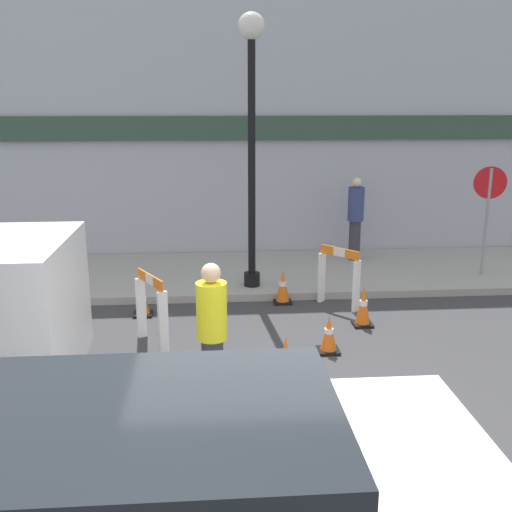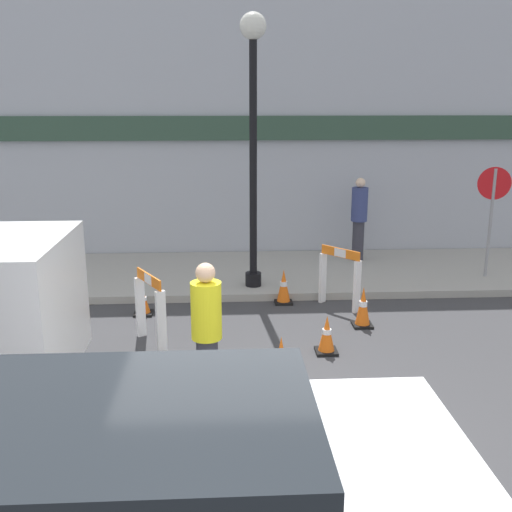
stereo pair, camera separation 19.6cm
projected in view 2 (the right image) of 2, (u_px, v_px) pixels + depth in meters
The scene contains 14 objects.
ground_plane at pixel (261, 449), 5.98m from camera, with size 60.00×60.00×0.00m, color #38383A.
sidewalk_slab at pixel (242, 274), 11.75m from camera, with size 18.00×3.00×0.13m.
storefront_facade at pixel (238, 130), 12.59m from camera, with size 18.00×0.22×5.50m.
streetlamp_post at pixel (253, 115), 10.02m from camera, with size 0.44×0.44×4.62m.
stop_sign at pixel (492, 204), 11.01m from camera, with size 0.59×0.13×2.07m.
barricade_0 at pixel (340, 276), 9.93m from camera, with size 0.61×0.67×1.02m.
barricade_1 at pixel (150, 307), 8.39m from camera, with size 0.51×0.77×1.05m.
traffic_cone_0 at pixel (327, 335), 8.19m from camera, with size 0.30×0.30×0.53m.
traffic_cone_1 at pixel (284, 287), 10.19m from camera, with size 0.30×0.30×0.60m.
traffic_cone_2 at pixel (363, 307), 9.14m from camera, with size 0.30×0.30×0.63m.
traffic_cone_3 at pixel (281, 364), 7.14m from camera, with size 0.30×0.30×0.68m.
traffic_cone_4 at pixel (143, 302), 9.66m from camera, with size 0.30×0.30×0.46m.
person_worker at pixel (207, 329), 6.71m from camera, with size 0.43×0.43×1.66m.
person_pedestrian at pixel (359, 216), 12.28m from camera, with size 0.34×0.34×1.72m.
Camera 2 is at (-0.34, -5.28, 3.39)m, focal length 42.00 mm.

